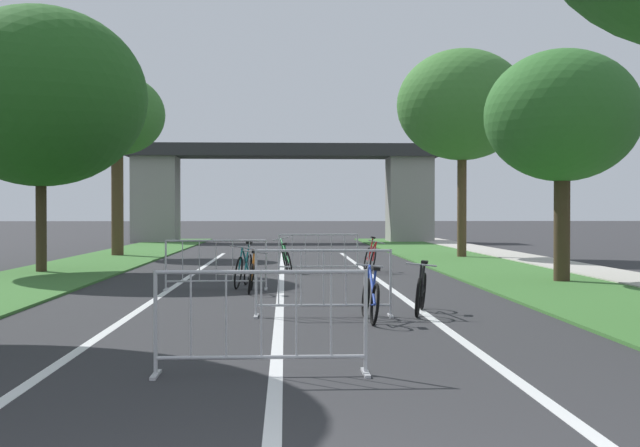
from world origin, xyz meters
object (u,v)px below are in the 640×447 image
object	(u,v)px
tree_left_pine_near	(41,97)
crowd_barrier_nearest	(261,324)
tree_left_pine_far	(117,116)
crowd_barrier_fourth	(318,254)
tree_right_cypress_far	(462,105)
bicycle_blue_1	(370,298)
bicycle_green_4	(287,259)
crowd_barrier_third	(216,265)
tree_right_oak_mid	(562,117)
bicycle_teal_2	(244,269)
bicycle_red_5	(370,258)
bicycle_orange_0	(252,275)
crowd_barrier_second	(323,284)
bicycle_black_3	(421,292)

from	to	relation	value
tree_left_pine_near	crowd_barrier_nearest	xyz separation A→B (m)	(6.24, -14.16, -4.17)
tree_left_pine_far	crowd_barrier_fourth	bearing A→B (deg)	-51.43
tree_left_pine_far	tree_right_cypress_far	size ratio (longest dim) A/B	0.90
crowd_barrier_fourth	bicycle_blue_1	bearing A→B (deg)	-87.73
bicycle_green_4	crowd_barrier_third	bearing A→B (deg)	-113.35
tree_right_oak_mid	bicycle_teal_2	xyz separation A→B (m)	(-7.24, -0.78, -3.42)
crowd_barrier_nearest	bicycle_red_5	size ratio (longest dim) A/B	1.25
tree_left_pine_far	bicycle_red_5	xyz separation A→B (m)	(8.47, -8.36, -4.77)
tree_right_cypress_far	bicycle_orange_0	world-z (taller)	tree_right_cypress_far
bicycle_orange_0	bicycle_red_5	distance (m)	6.41
tree_right_oak_mid	bicycle_teal_2	world-z (taller)	tree_right_oak_mid
crowd_barrier_second	tree_left_pine_far	bearing A→B (deg)	110.52
crowd_barrier_nearest	bicycle_blue_1	bearing A→B (deg)	69.64
bicycle_blue_1	bicycle_orange_0	bearing A→B (deg)	111.29
tree_left_pine_far	bicycle_black_3	bearing A→B (deg)	-64.76
crowd_barrier_second	bicycle_orange_0	world-z (taller)	crowd_barrier_second
crowd_barrier_second	crowd_barrier_fourth	size ratio (longest dim) A/B	1.00
crowd_barrier_third	bicycle_green_4	size ratio (longest dim) A/B	1.38
bicycle_orange_0	bicycle_teal_2	size ratio (longest dim) A/B	0.90
tree_left_pine_far	bicycle_black_3	xyz separation A→B (m)	(8.34, -17.69, -4.79)
tree_right_cypress_far	crowd_barrier_second	size ratio (longest dim) A/B	3.44
crowd_barrier_fourth	crowd_barrier_second	bearing A→B (deg)	-91.79
tree_left_pine_far	crowd_barrier_second	size ratio (longest dim) A/B	3.11
bicycle_orange_0	bicycle_teal_2	distance (m)	1.19
tree_right_oak_mid	bicycle_red_5	xyz separation A→B (m)	(-4.03, 3.73, -3.44)
tree_right_cypress_far	crowd_barrier_second	xyz separation A→B (m)	(-5.68, -16.45, -4.90)
crowd_barrier_fourth	bicycle_teal_2	size ratio (longest dim) A/B	1.23
crowd_barrier_third	bicycle_green_4	bearing A→B (deg)	73.54
crowd_barrier_third	bicycle_green_4	world-z (taller)	crowd_barrier_third
crowd_barrier_nearest	bicycle_green_4	size ratio (longest dim) A/B	1.38
crowd_barrier_third	bicycle_black_3	size ratio (longest dim) A/B	1.33
crowd_barrier_third	tree_right_cypress_far	bearing A→B (deg)	56.93
bicycle_teal_2	bicycle_blue_1	bearing A→B (deg)	118.96
tree_left_pine_near	bicycle_blue_1	bearing A→B (deg)	-52.49
tree_right_cypress_far	bicycle_red_5	distance (m)	9.32
tree_right_oak_mid	crowd_barrier_fourth	size ratio (longest dim) A/B	2.48
crowd_barrier_fourth	bicycle_blue_1	world-z (taller)	crowd_barrier_fourth
tree_left_pine_far	crowd_barrier_nearest	size ratio (longest dim) A/B	3.11
bicycle_black_3	tree_right_cypress_far	bearing A→B (deg)	-90.64
tree_right_oak_mid	crowd_barrier_second	distance (m)	8.91
crowd_barrier_second	bicycle_black_3	xyz separation A→B (m)	(1.58, 0.36, -0.17)
tree_left_pine_near	bicycle_red_5	world-z (taller)	tree_left_pine_near
bicycle_blue_1	bicycle_red_5	xyz separation A→B (m)	(1.04, 10.23, 0.03)
crowd_barrier_fourth	bicycle_orange_0	distance (m)	5.43
crowd_barrier_fourth	bicycle_red_5	size ratio (longest dim) A/B	1.25
crowd_barrier_second	crowd_barrier_third	distance (m)	5.04
tree_left_pine_far	crowd_barrier_third	size ratio (longest dim) A/B	3.11
bicycle_black_3	crowd_barrier_nearest	bearing A→B (deg)	77.70
bicycle_teal_2	tree_right_oak_mid	bearing A→B (deg)	-165.62
crowd_barrier_second	bicycle_black_3	world-z (taller)	crowd_barrier_second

